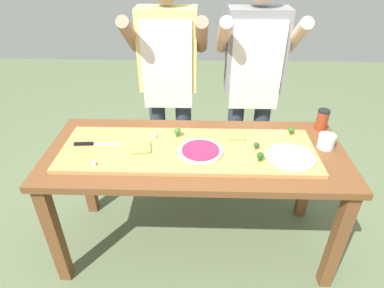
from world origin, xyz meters
name	(u,v)px	position (x,y,z in m)	size (l,w,h in m)	color
ground_plane	(195,241)	(0.00, 0.00, 0.00)	(8.00, 8.00, 0.00)	#60704C
prep_table	(196,165)	(0.00, 0.00, 0.67)	(1.74, 0.73, 0.78)	brown
cutting_board	(188,150)	(-0.04, -0.02, 0.79)	(1.46, 0.47, 0.02)	tan
chefs_knife	(91,144)	(-0.61, 0.00, 0.81)	(0.28, 0.04, 0.02)	#B7BABF
pizza_whole_beet_magenta	(200,151)	(0.03, -0.05, 0.81)	(0.26, 0.26, 0.02)	beige
pizza_whole_white_garlic	(291,157)	(0.52, -0.10, 0.81)	(0.27, 0.27, 0.02)	beige
pizza_slice_near_left	(236,135)	(0.24, 0.13, 0.81)	(0.11, 0.11, 0.01)	#899E4C
pizza_slice_far_right	(141,148)	(-0.31, -0.03, 0.81)	(0.11, 0.11, 0.01)	#899E4C
broccoli_floret_front_left	(256,145)	(0.35, -0.01, 0.83)	(0.03, 0.03, 0.04)	#2C5915
broccoli_floret_back_left	(291,130)	(0.58, 0.16, 0.83)	(0.04, 0.04, 0.05)	#366618
broccoli_floret_center_left	(260,156)	(0.35, -0.13, 0.83)	(0.04, 0.04, 0.05)	#2C5915
broccoli_floret_front_mid	(177,131)	(-0.11, 0.11, 0.84)	(0.04, 0.04, 0.06)	#487A23
cheese_crumble_a	(282,131)	(0.53, 0.18, 0.81)	(0.01, 0.01, 0.01)	white
cheese_crumble_b	(154,136)	(-0.25, 0.10, 0.81)	(0.02, 0.02, 0.02)	silver
cheese_crumble_c	(94,164)	(-0.54, -0.20, 0.81)	(0.02, 0.02, 0.02)	white
flour_cup	(326,142)	(0.76, 0.05, 0.82)	(0.10, 0.10, 0.08)	white
sauce_jar	(322,120)	(0.80, 0.27, 0.85)	(0.07, 0.07, 0.14)	#99381E
cook_left	(169,75)	(-0.21, 0.63, 1.00)	(0.54, 0.39, 1.67)	#333847
cook_right	(253,76)	(0.40, 0.63, 1.00)	(0.54, 0.39, 1.67)	#333847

